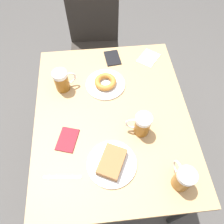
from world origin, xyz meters
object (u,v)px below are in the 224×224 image
Objects in this scene: napkin_folded at (148,58)px; plate_with_cake at (112,163)px; passport_far_edge at (67,140)px; fork at (62,177)px; chair at (94,39)px; beer_mug_right at (183,178)px; beer_mug_left at (62,81)px; passport_near_edge at (112,58)px; plate_with_donut at (105,83)px; beer_mug_center at (142,124)px.

plate_with_cake is at bearing -114.48° from napkin_folded.
fork is at bearing -96.83° from passport_far_edge.
plate_with_cake reaches higher than fork.
chair is at bearing 80.11° from passport_far_edge.
beer_mug_right reaches higher than napkin_folded.
passport_near_edge is (0.30, 0.20, -0.06)m from beer_mug_left.
plate_with_donut is at bearing 88.62° from plate_with_cake.
plate_with_donut is at bearing 64.98° from fork.
passport_near_edge is (-0.21, 0.78, -0.06)m from beer_mug_right.
beer_mug_left is at bearing -145.45° from passport_near_edge.
beer_mug_left reaches higher than napkin_folded.
passport_near_edge reaches higher than napkin_folded.
passport_far_edge is at bearing -134.48° from napkin_folded.
plate_with_cake is at bearing 158.57° from beer_mug_right.
beer_mug_right is 0.75× the size of fork.
chair is 0.71m from plate_with_donut.
beer_mug_right reaches higher than plate_with_donut.
chair reaches higher than beer_mug_right.
beer_mug_left is 0.85× the size of passport_far_edge.
napkin_folded is at bearing 89.20° from beer_mug_right.
beer_mug_center is at bearing 2.25° from passport_far_edge.
beer_mug_center is at bearing -39.23° from beer_mug_left.
napkin_folded is 1.22× the size of passport_near_edge.
passport_near_edge is at bearing 99.50° from beer_mug_center.
fork is (-0.19, -1.17, 0.22)m from chair.
plate_with_cake is at bearing -91.38° from plate_with_donut.
beer_mug_right is at bearing -72.42° from chair.
beer_mug_center reaches higher than passport_near_edge.
beer_mug_left is at bearing 115.50° from plate_with_cake.
beer_mug_left is (-0.19, -0.66, 0.28)m from chair.
plate_with_donut is at bearing -106.56° from passport_near_edge.
beer_mug_center is at bearing -80.50° from passport_near_edge.
beer_mug_center reaches higher than plate_with_cake.
beer_mug_right is (0.31, -1.24, 0.28)m from chair.
plate_with_donut is 1.33× the size of fork.
beer_mug_right reaches higher than plate_with_cake.
plate_with_cake is 1.37× the size of napkin_folded.
beer_mug_left and beer_mug_center have the same top height.
plate_with_donut is 0.64m from beer_mug_right.
beer_mug_center is 0.75× the size of napkin_folded.
fork is at bearing -127.11° from napkin_folded.
chair is 0.75m from beer_mug_left.
napkin_folded and fork have the same top height.
plate_with_donut is 0.56m from fork.
passport_near_edge is (-0.22, 0.02, 0.00)m from napkin_folded.
beer_mug_center is (0.16, 0.16, 0.05)m from plate_with_cake.
beer_mug_left reaches higher than fork.
passport_far_edge is at bearing 83.17° from fork.
napkin_folded is 0.86m from fork.
beer_mug_left is 0.33m from passport_far_edge.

